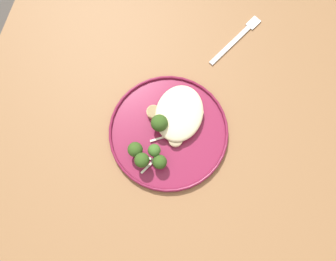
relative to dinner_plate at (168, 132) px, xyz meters
The scene contains 20 objects.
ground 0.75m from the dinner_plate, behind, with size 6.00×6.00×0.00m, color #47423D.
wooden_dining_table 0.10m from the dinner_plate, behind, with size 1.40×1.00×0.74m.
dinner_plate is the anchor object (origin of this frame).
noodle_bed 0.05m from the dinner_plate, 19.22° to the right, with size 0.14×0.11×0.04m.
seared_scallop_on_noodles 0.06m from the dinner_plate, 52.11° to the left, with size 0.03×0.03×0.02m.
seared_scallop_half_hidden 0.06m from the dinner_plate, 30.98° to the right, with size 0.03×0.03×0.02m.
seared_scallop_tiny_bay 0.08m from the dinner_plate, 43.00° to the right, with size 0.03×0.03×0.02m.
seared_scallop_center_golden 0.03m from the dinner_plate, 127.79° to the right, with size 0.03×0.03×0.01m.
seared_scallop_rear_pale 0.06m from the dinner_plate, ahead, with size 0.02×0.02×0.01m.
seared_scallop_left_edge 0.04m from the dinner_plate, ahead, with size 0.03×0.03×0.02m.
broccoli_floret_tall_stalk 0.07m from the dinner_plate, 164.13° to the left, with size 0.03×0.03×0.05m.
broccoli_floret_center_pile 0.10m from the dinner_plate, 139.03° to the left, with size 0.04×0.04×0.05m.
broccoli_floret_rear_charred 0.10m from the dinner_plate, 157.06° to the left, with size 0.03×0.03×0.06m.
broccoli_floret_right_tilted 0.09m from the dinner_plate, behind, with size 0.03×0.03×0.05m.
broccoli_floret_near_rim 0.04m from the dinner_plate, 74.79° to the left, with size 0.04×0.04×0.06m.
onion_sliver_curled_piece 0.08m from the dinner_plate, 156.21° to the left, with size 0.04×0.01×0.00m, color silver.
onion_sliver_long_sliver 0.10m from the dinner_plate, 165.26° to the left, with size 0.04×0.01×0.00m, color silver.
onion_sliver_pale_crescent 0.03m from the dinner_plate, 142.33° to the left, with size 0.04×0.01×0.00m, color silver.
onion_sliver_short_strip 0.02m from the dinner_plate, 91.81° to the right, with size 0.05×0.01×0.00m, color silver.
dinner_fork 0.31m from the dinner_plate, 21.09° to the right, with size 0.17×0.11×0.00m.
Camera 1 is at (-0.16, -0.05, 1.56)m, focal length 36.88 mm.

